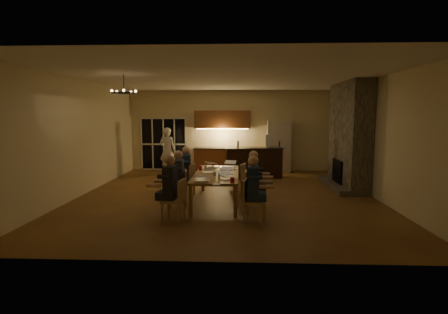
% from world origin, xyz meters
% --- Properties ---
extents(floor, '(9.00, 9.00, 0.00)m').
position_xyz_m(floor, '(0.00, 0.00, 0.00)').
color(floor, brown).
rests_on(floor, ground).
extents(back_wall, '(8.00, 0.04, 3.20)m').
position_xyz_m(back_wall, '(0.00, 4.52, 1.60)').
color(back_wall, beige).
rests_on(back_wall, ground).
extents(left_wall, '(0.04, 9.00, 3.20)m').
position_xyz_m(left_wall, '(-4.02, 0.00, 1.60)').
color(left_wall, beige).
rests_on(left_wall, ground).
extents(right_wall, '(0.04, 9.00, 3.20)m').
position_xyz_m(right_wall, '(4.02, 0.00, 1.60)').
color(right_wall, beige).
rests_on(right_wall, ground).
extents(ceiling, '(8.00, 9.00, 0.04)m').
position_xyz_m(ceiling, '(0.00, 0.00, 3.22)').
color(ceiling, white).
rests_on(ceiling, back_wall).
extents(french_doors, '(1.86, 0.08, 2.10)m').
position_xyz_m(french_doors, '(-2.70, 4.47, 1.05)').
color(french_doors, black).
rests_on(french_doors, ground).
extents(fireplace, '(0.58, 2.50, 3.20)m').
position_xyz_m(fireplace, '(3.70, 1.20, 1.60)').
color(fireplace, '#736B5A').
rests_on(fireplace, ground).
extents(kitchenette, '(2.24, 0.68, 2.40)m').
position_xyz_m(kitchenette, '(-0.30, 4.20, 1.20)').
color(kitchenette, brown).
rests_on(kitchenette, ground).
extents(refrigerator, '(0.90, 0.68, 2.00)m').
position_xyz_m(refrigerator, '(1.90, 4.15, 1.00)').
color(refrigerator, beige).
rests_on(refrigerator, ground).
extents(dining_table, '(1.10, 2.76, 0.75)m').
position_xyz_m(dining_table, '(-0.21, -0.82, 0.38)').
color(dining_table, '#B47948').
rests_on(dining_table, ground).
extents(bar_island, '(2.14, 0.96, 1.08)m').
position_xyz_m(bar_island, '(0.87, 2.78, 0.54)').
color(bar_island, black).
rests_on(bar_island, ground).
extents(chair_left_near, '(0.51, 0.51, 0.89)m').
position_xyz_m(chair_left_near, '(-1.02, -2.45, 0.45)').
color(chair_left_near, tan).
rests_on(chair_left_near, ground).
extents(chair_left_mid, '(0.52, 0.52, 0.89)m').
position_xyz_m(chair_left_mid, '(-1.13, -1.30, 0.45)').
color(chair_left_mid, tan).
rests_on(chair_left_mid, ground).
extents(chair_left_far, '(0.53, 0.53, 0.89)m').
position_xyz_m(chair_left_far, '(-1.11, -0.17, 0.45)').
color(chair_left_far, tan).
rests_on(chair_left_far, ground).
extents(chair_right_near, '(0.52, 0.52, 0.89)m').
position_xyz_m(chair_right_near, '(0.68, -2.48, 0.45)').
color(chair_right_near, tan).
rests_on(chair_right_near, ground).
extents(chair_right_mid, '(0.47, 0.47, 0.89)m').
position_xyz_m(chair_right_mid, '(0.72, -1.35, 0.45)').
color(chair_right_mid, tan).
rests_on(chair_right_mid, ground).
extents(chair_right_far, '(0.56, 0.56, 0.89)m').
position_xyz_m(chair_right_far, '(0.65, -0.16, 0.45)').
color(chair_right_far, tan).
rests_on(chair_right_far, ground).
extents(person_left_near, '(0.65, 0.65, 1.38)m').
position_xyz_m(person_left_near, '(-1.09, -2.38, 0.69)').
color(person_left_near, '#21232B').
rests_on(person_left_near, ground).
extents(person_right_near, '(0.63, 0.63, 1.38)m').
position_xyz_m(person_right_near, '(0.65, -2.38, 0.69)').
color(person_right_near, navy).
rests_on(person_right_near, ground).
extents(person_left_mid, '(0.64, 0.64, 1.38)m').
position_xyz_m(person_left_mid, '(-1.10, -1.33, 0.69)').
color(person_left_mid, '#363C40').
rests_on(person_left_mid, ground).
extents(person_right_mid, '(0.64, 0.64, 1.38)m').
position_xyz_m(person_right_mid, '(0.70, -1.34, 0.69)').
color(person_right_mid, '#21232B').
rests_on(person_right_mid, ground).
extents(person_left_far, '(0.68, 0.68, 1.38)m').
position_xyz_m(person_left_far, '(-1.07, -0.19, 0.69)').
color(person_left_far, navy).
rests_on(person_left_far, ground).
extents(standing_person, '(0.73, 0.57, 1.77)m').
position_xyz_m(standing_person, '(-2.33, 3.42, 0.88)').
color(standing_person, silver).
rests_on(standing_person, ground).
extents(chandelier, '(0.61, 0.61, 0.03)m').
position_xyz_m(chandelier, '(-2.45, -1.06, 2.75)').
color(chandelier, black).
rests_on(chandelier, ceiling).
extents(laptop_a, '(0.33, 0.29, 0.23)m').
position_xyz_m(laptop_a, '(-0.47, -1.91, 0.86)').
color(laptop_a, silver).
rests_on(laptop_a, dining_table).
extents(laptop_b, '(0.42, 0.41, 0.23)m').
position_xyz_m(laptop_b, '(0.08, -1.63, 0.86)').
color(laptop_b, silver).
rests_on(laptop_b, dining_table).
extents(laptop_c, '(0.41, 0.39, 0.23)m').
position_xyz_m(laptop_c, '(-0.42, -0.74, 0.86)').
color(laptop_c, silver).
rests_on(laptop_c, dining_table).
extents(laptop_d, '(0.36, 0.33, 0.23)m').
position_xyz_m(laptop_d, '(0.03, -0.92, 0.86)').
color(laptop_d, silver).
rests_on(laptop_d, dining_table).
extents(laptop_e, '(0.42, 0.40, 0.23)m').
position_xyz_m(laptop_e, '(-0.39, 0.33, 0.86)').
color(laptop_e, silver).
rests_on(laptop_e, dining_table).
extents(laptop_f, '(0.37, 0.34, 0.23)m').
position_xyz_m(laptop_f, '(0.09, 0.28, 0.86)').
color(laptop_f, silver).
rests_on(laptop_f, dining_table).
extents(mug_front, '(0.09, 0.09, 0.10)m').
position_xyz_m(mug_front, '(-0.23, -1.23, 0.80)').
color(mug_front, silver).
rests_on(mug_front, dining_table).
extents(mug_mid, '(0.08, 0.08, 0.10)m').
position_xyz_m(mug_mid, '(-0.12, -0.32, 0.80)').
color(mug_mid, silver).
rests_on(mug_mid, dining_table).
extents(mug_back, '(0.07, 0.07, 0.10)m').
position_xyz_m(mug_back, '(-0.57, -0.09, 0.80)').
color(mug_back, silver).
rests_on(mug_back, dining_table).
extents(redcup_near, '(0.09, 0.09, 0.12)m').
position_xyz_m(redcup_near, '(0.21, -2.07, 0.81)').
color(redcup_near, red).
rests_on(redcup_near, dining_table).
extents(redcup_mid, '(0.08, 0.08, 0.12)m').
position_xyz_m(redcup_mid, '(-0.67, -0.38, 0.81)').
color(redcup_mid, red).
rests_on(redcup_mid, dining_table).
extents(can_silver, '(0.07, 0.07, 0.12)m').
position_xyz_m(can_silver, '(-0.11, -1.50, 0.81)').
color(can_silver, '#B2B2B7').
rests_on(can_silver, dining_table).
extents(can_cola, '(0.06, 0.06, 0.12)m').
position_xyz_m(can_cola, '(-0.41, 0.61, 0.81)').
color(can_cola, '#3F0F0C').
rests_on(can_cola, dining_table).
extents(plate_near, '(0.27, 0.27, 0.02)m').
position_xyz_m(plate_near, '(0.09, -1.30, 0.76)').
color(plate_near, silver).
rests_on(plate_near, dining_table).
extents(plate_left, '(0.28, 0.28, 0.02)m').
position_xyz_m(plate_left, '(-0.51, -1.75, 0.76)').
color(plate_left, silver).
rests_on(plate_left, dining_table).
extents(plate_far, '(0.26, 0.26, 0.02)m').
position_xyz_m(plate_far, '(0.18, -0.13, 0.76)').
color(plate_far, silver).
rests_on(plate_far, dining_table).
extents(notepad, '(0.17, 0.23, 0.01)m').
position_xyz_m(notepad, '(-0.12, -2.29, 0.76)').
color(notepad, white).
rests_on(notepad, dining_table).
extents(bar_bottle, '(0.07, 0.07, 0.24)m').
position_xyz_m(bar_bottle, '(0.32, 2.75, 1.20)').
color(bar_bottle, '#99999E').
rests_on(bar_bottle, bar_island).
extents(bar_blender, '(0.14, 0.14, 0.45)m').
position_xyz_m(bar_blender, '(1.36, 2.91, 1.31)').
color(bar_blender, silver).
rests_on(bar_blender, bar_island).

